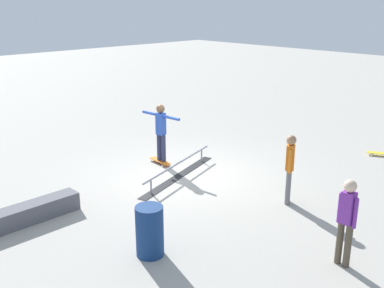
# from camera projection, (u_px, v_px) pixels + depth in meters

# --- Properties ---
(ground_plane) EXTENTS (60.00, 60.00, 0.00)m
(ground_plane) POSITION_uv_depth(u_px,v_px,m) (185.00, 174.00, 11.83)
(ground_plane) COLOR #ADA89E
(grind_rail) EXTENTS (3.27, 1.22, 0.39)m
(grind_rail) POSITION_uv_depth(u_px,v_px,m) (179.00, 170.00, 11.66)
(grind_rail) COLOR black
(grind_rail) RESTS_ON ground_plane
(skate_ledge) EXTENTS (2.23, 0.44, 0.39)m
(skate_ledge) POSITION_uv_depth(u_px,v_px,m) (27.00, 214.00, 9.22)
(skate_ledge) COLOR #595960
(skate_ledge) RESTS_ON ground_plane
(skater_main) EXTENTS (0.23, 1.37, 1.70)m
(skater_main) POSITION_uv_depth(u_px,v_px,m) (161.00, 130.00, 12.32)
(skater_main) COLOR #2D3351
(skater_main) RESTS_ON ground_plane
(skateboard_main) EXTENTS (0.32, 0.82, 0.09)m
(skateboard_main) POSITION_uv_depth(u_px,v_px,m) (160.00, 161.00, 12.60)
(skateboard_main) COLOR orange
(skateboard_main) RESTS_ON ground_plane
(bystander_purple_shirt) EXTENTS (0.22, 0.36, 1.58)m
(bystander_purple_shirt) POSITION_uv_depth(u_px,v_px,m) (347.00, 218.00, 7.53)
(bystander_purple_shirt) COLOR brown
(bystander_purple_shirt) RESTS_ON ground_plane
(bystander_orange_shirt) EXTENTS (0.34, 0.27, 1.59)m
(bystander_orange_shirt) POSITION_uv_depth(u_px,v_px,m) (290.00, 165.00, 9.91)
(bystander_orange_shirt) COLOR slate
(bystander_orange_shirt) RESTS_ON ground_plane
(loose_skateboard_yellow) EXTENTS (0.54, 0.80, 0.09)m
(loose_skateboard_yellow) POSITION_uv_depth(u_px,v_px,m) (381.00, 154.00, 13.23)
(loose_skateboard_yellow) COLOR yellow
(loose_skateboard_yellow) RESTS_ON ground_plane
(trash_bin) EXTENTS (0.50, 0.50, 0.94)m
(trash_bin) POSITION_uv_depth(u_px,v_px,m) (150.00, 231.00, 7.97)
(trash_bin) COLOR navy
(trash_bin) RESTS_ON ground_plane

